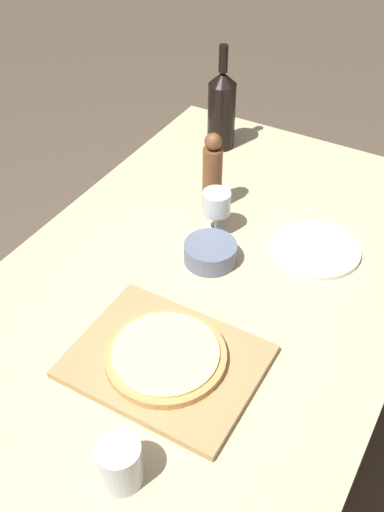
{
  "coord_description": "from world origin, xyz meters",
  "views": [
    {
      "loc": [
        0.51,
        -0.9,
        1.8
      ],
      "look_at": [
        -0.04,
        0.06,
        0.84
      ],
      "focal_mm": 42.0,
      "sensor_mm": 36.0,
      "label": 1
    }
  ],
  "objects_px": {
    "pizza": "(166,355)",
    "pepper_mill": "(212,173)",
    "wine_glass": "(216,204)",
    "wine_bottle": "(222,109)",
    "small_bowl": "(210,253)"
  },
  "relations": [
    {
      "from": "pizza",
      "to": "pepper_mill",
      "type": "bearing_deg",
      "value": 108.67
    },
    {
      "from": "pepper_mill",
      "to": "wine_glass",
      "type": "xyz_separation_m",
      "value": [
        0.06,
        -0.09,
        -0.02
      ]
    },
    {
      "from": "small_bowl",
      "to": "wine_glass",
      "type": "bearing_deg",
      "value": 111.67
    },
    {
      "from": "pepper_mill",
      "to": "small_bowl",
      "type": "distance_m",
      "value": 0.25
    },
    {
      "from": "pizza",
      "to": "small_bowl",
      "type": "height_order",
      "value": "small_bowl"
    },
    {
      "from": "pizza",
      "to": "wine_bottle",
      "type": "distance_m",
      "value": 0.93
    },
    {
      "from": "wine_bottle",
      "to": "pepper_mill",
      "type": "xyz_separation_m",
      "value": [
        0.14,
        -0.31,
        -0.02
      ]
    },
    {
      "from": "pizza",
      "to": "wine_glass",
      "type": "xyz_separation_m",
      "value": [
        -0.12,
        0.46,
        0.06
      ]
    },
    {
      "from": "pizza",
      "to": "pepper_mill",
      "type": "xyz_separation_m",
      "value": [
        -0.19,
        0.55,
        0.08
      ]
    },
    {
      "from": "pepper_mill",
      "to": "wine_glass",
      "type": "relative_size",
      "value": 1.88
    },
    {
      "from": "wine_bottle",
      "to": "wine_glass",
      "type": "bearing_deg",
      "value": -63.95
    },
    {
      "from": "pizza",
      "to": "small_bowl",
      "type": "xyz_separation_m",
      "value": [
        -0.08,
        0.34,
        -0.0
      ]
    },
    {
      "from": "pizza",
      "to": "pepper_mill",
      "type": "distance_m",
      "value": 0.59
    },
    {
      "from": "wine_glass",
      "to": "pizza",
      "type": "bearing_deg",
      "value": -74.9
    },
    {
      "from": "pizza",
      "to": "wine_glass",
      "type": "distance_m",
      "value": 0.48
    }
  ]
}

